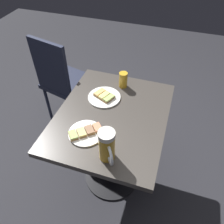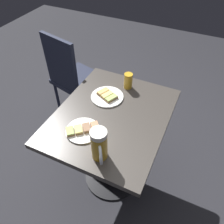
{
  "view_description": "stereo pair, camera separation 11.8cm",
  "coord_description": "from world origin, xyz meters",
  "px_view_note": "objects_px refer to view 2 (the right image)",
  "views": [
    {
      "loc": [
        -0.91,
        -0.3,
        1.68
      ],
      "look_at": [
        0.0,
        0.0,
        0.74
      ],
      "focal_mm": 35.65,
      "sensor_mm": 36.0,
      "label": 1
    },
    {
      "loc": [
        -0.86,
        -0.4,
        1.68
      ],
      "look_at": [
        0.0,
        0.0,
        0.74
      ],
      "focal_mm": 35.65,
      "sensor_mm": 36.0,
      "label": 2
    }
  ],
  "objects_px": {
    "plate_near": "(107,96)",
    "plate_far": "(83,130)",
    "beer_glass_small": "(128,81)",
    "cafe_chair": "(72,76)",
    "beer_mug": "(99,145)"
  },
  "relations": [
    {
      "from": "plate_near",
      "to": "beer_glass_small",
      "type": "xyz_separation_m",
      "value": [
        0.16,
        -0.08,
        0.05
      ]
    },
    {
      "from": "plate_near",
      "to": "cafe_chair",
      "type": "height_order",
      "value": "cafe_chair"
    },
    {
      "from": "beer_glass_small",
      "to": "cafe_chair",
      "type": "distance_m",
      "value": 0.66
    },
    {
      "from": "cafe_chair",
      "to": "beer_glass_small",
      "type": "bearing_deg",
      "value": -2.37
    },
    {
      "from": "plate_far",
      "to": "beer_mug",
      "type": "distance_m",
      "value": 0.22
    },
    {
      "from": "plate_near",
      "to": "plate_far",
      "type": "bearing_deg",
      "value": -179.37
    },
    {
      "from": "beer_mug",
      "to": "beer_glass_small",
      "type": "relative_size",
      "value": 1.71
    },
    {
      "from": "plate_near",
      "to": "plate_far",
      "type": "distance_m",
      "value": 0.32
    },
    {
      "from": "cafe_chair",
      "to": "beer_mug",
      "type": "bearing_deg",
      "value": -34.76
    },
    {
      "from": "plate_far",
      "to": "beer_mug",
      "type": "relative_size",
      "value": 1.04
    },
    {
      "from": "plate_near",
      "to": "beer_glass_small",
      "type": "distance_m",
      "value": 0.18
    },
    {
      "from": "beer_glass_small",
      "to": "cafe_chair",
      "type": "relative_size",
      "value": 0.12
    },
    {
      "from": "plate_far",
      "to": "beer_glass_small",
      "type": "distance_m",
      "value": 0.49
    },
    {
      "from": "plate_far",
      "to": "cafe_chair",
      "type": "height_order",
      "value": "cafe_chair"
    },
    {
      "from": "plate_far",
      "to": "beer_glass_small",
      "type": "relative_size",
      "value": 1.78
    }
  ]
}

